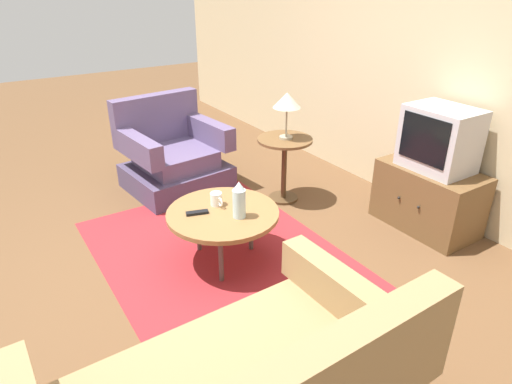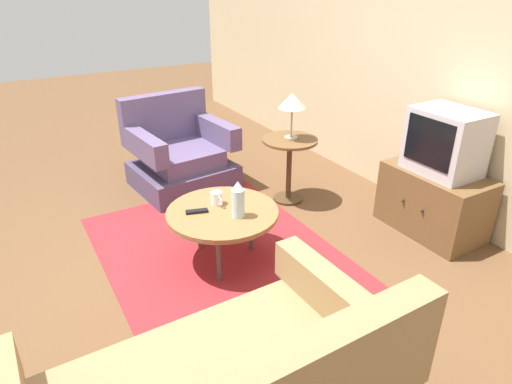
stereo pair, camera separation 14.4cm
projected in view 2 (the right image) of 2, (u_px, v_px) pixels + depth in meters
ground_plane at (203, 264)px, 3.44m from camera, size 16.00×16.00×0.00m
back_wall at (435, 59)px, 3.87m from camera, size 9.00×0.12×2.70m
area_rug at (224, 259)px, 3.51m from camera, size 2.43×1.71×0.00m
armchair at (179, 156)px, 4.63m from camera, size 0.93×1.01×0.91m
coffee_table at (223, 214)px, 3.34m from camera, size 0.84×0.84×0.43m
side_table at (289, 157)px, 4.24m from camera, size 0.52×0.52×0.63m
tv_stand at (433, 202)px, 3.79m from camera, size 0.85×0.51×0.55m
television at (446, 142)px, 3.56m from camera, size 0.54×0.42×0.52m
table_lamp at (292, 102)px, 4.01m from camera, size 0.26×0.26×0.43m
vase at (238, 200)px, 3.19m from camera, size 0.10×0.10×0.28m
mug at (217, 198)px, 3.39m from camera, size 0.14×0.09×0.10m
tv_remote_dark at (197, 211)px, 3.29m from camera, size 0.09×0.17×0.02m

